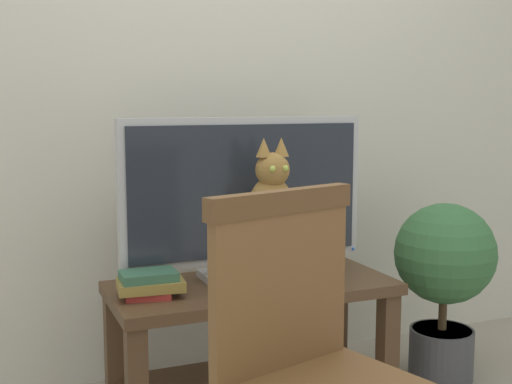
{
  "coord_description": "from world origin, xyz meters",
  "views": [
    {
      "loc": [
        -0.97,
        -1.92,
        1.22
      ],
      "look_at": [
        -0.0,
        0.41,
        0.87
      ],
      "focal_mm": 47.1,
      "sensor_mm": 36.0,
      "label": 1
    }
  ],
  "objects_px": {
    "tv": "(244,195)",
    "potted_plant": "(444,272)",
    "book_stack": "(149,284)",
    "media_box": "(267,275)",
    "cat": "(269,218)",
    "tv_stand": "(251,322)",
    "wooden_chair": "(312,357)"
  },
  "relations": [
    {
      "from": "wooden_chair",
      "to": "tv_stand",
      "type": "bearing_deg",
      "value": 76.98
    },
    {
      "from": "wooden_chair",
      "to": "tv",
      "type": "bearing_deg",
      "value": 77.93
    },
    {
      "from": "tv",
      "to": "potted_plant",
      "type": "xyz_separation_m",
      "value": [
        0.87,
        -0.16,
        -0.36
      ]
    },
    {
      "from": "wooden_chair",
      "to": "potted_plant",
      "type": "bearing_deg",
      "value": 38.59
    },
    {
      "from": "cat",
      "to": "book_stack",
      "type": "xyz_separation_m",
      "value": [
        -0.46,
        0.04,
        -0.22
      ]
    },
    {
      "from": "media_box",
      "to": "wooden_chair",
      "type": "bearing_deg",
      "value": -106.5
    },
    {
      "from": "tv",
      "to": "cat",
      "type": "xyz_separation_m",
      "value": [
        0.05,
        -0.15,
        -0.07
      ]
    },
    {
      "from": "tv",
      "to": "media_box",
      "type": "relative_size",
      "value": 2.61
    },
    {
      "from": "media_box",
      "to": "wooden_chair",
      "type": "xyz_separation_m",
      "value": [
        -0.27,
        -0.9,
        0.04
      ]
    },
    {
      "from": "tv_stand",
      "to": "book_stack",
      "type": "relative_size",
      "value": 4.4
    },
    {
      "from": "cat",
      "to": "book_stack",
      "type": "bearing_deg",
      "value": 175.26
    },
    {
      "from": "book_stack",
      "to": "potted_plant",
      "type": "xyz_separation_m",
      "value": [
        1.28,
        -0.05,
        -0.07
      ]
    },
    {
      "from": "cat",
      "to": "media_box",
      "type": "bearing_deg",
      "value": 93.71
    },
    {
      "from": "tv",
      "to": "book_stack",
      "type": "bearing_deg",
      "value": -165.26
    },
    {
      "from": "media_box",
      "to": "cat",
      "type": "bearing_deg",
      "value": -86.29
    },
    {
      "from": "media_box",
      "to": "tv",
      "type": "bearing_deg",
      "value": 109.06
    },
    {
      "from": "tv_stand",
      "to": "cat",
      "type": "distance_m",
      "value": 0.44
    },
    {
      "from": "potted_plant",
      "to": "wooden_chair",
      "type": "bearing_deg",
      "value": -141.41
    },
    {
      "from": "wooden_chair",
      "to": "book_stack",
      "type": "bearing_deg",
      "value": 101.93
    },
    {
      "from": "tv",
      "to": "cat",
      "type": "bearing_deg",
      "value": -72.44
    },
    {
      "from": "media_box",
      "to": "potted_plant",
      "type": "bearing_deg",
      "value": -2.02
    },
    {
      "from": "tv_stand",
      "to": "media_box",
      "type": "bearing_deg",
      "value": -50.35
    },
    {
      "from": "tv",
      "to": "potted_plant",
      "type": "height_order",
      "value": "tv"
    },
    {
      "from": "media_box",
      "to": "cat",
      "type": "height_order",
      "value": "cat"
    },
    {
      "from": "potted_plant",
      "to": "media_box",
      "type": "bearing_deg",
      "value": 177.98
    },
    {
      "from": "tv",
      "to": "media_box",
      "type": "bearing_deg",
      "value": -70.94
    },
    {
      "from": "wooden_chair",
      "to": "book_stack",
      "type": "distance_m",
      "value": 0.94
    },
    {
      "from": "tv_stand",
      "to": "tv",
      "type": "height_order",
      "value": "tv"
    },
    {
      "from": "media_box",
      "to": "potted_plant",
      "type": "distance_m",
      "value": 0.82
    },
    {
      "from": "tv_stand",
      "to": "media_box",
      "type": "distance_m",
      "value": 0.21
    },
    {
      "from": "media_box",
      "to": "wooden_chair",
      "type": "height_order",
      "value": "wooden_chair"
    },
    {
      "from": "tv",
      "to": "book_stack",
      "type": "distance_m",
      "value": 0.52
    }
  ]
}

